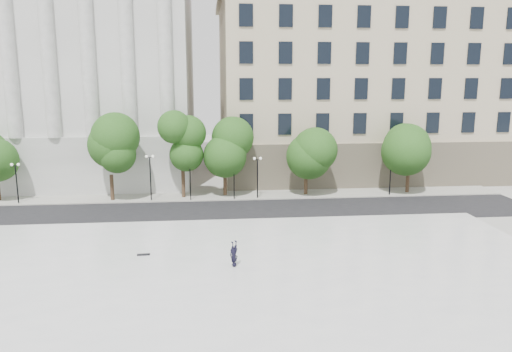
# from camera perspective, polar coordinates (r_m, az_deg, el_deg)

# --- Properties ---
(ground) EXTENTS (160.00, 160.00, 0.00)m
(ground) POSITION_cam_1_polar(r_m,az_deg,el_deg) (27.97, -5.22, -13.88)
(ground) COLOR #A9A79F
(ground) RESTS_ON ground
(plaza) EXTENTS (44.00, 22.00, 0.45)m
(plaza) POSITION_cam_1_polar(r_m,az_deg,el_deg) (30.63, -5.27, -11.13)
(plaza) COLOR silver
(plaza) RESTS_ON ground
(street) EXTENTS (60.00, 8.00, 0.02)m
(street) POSITION_cam_1_polar(r_m,az_deg,el_deg) (44.93, -5.39, -4.13)
(street) COLOR black
(street) RESTS_ON ground
(far_sidewalk) EXTENTS (60.00, 4.00, 0.12)m
(far_sidewalk) POSITION_cam_1_polar(r_m,az_deg,el_deg) (50.74, -5.43, -2.29)
(far_sidewalk) COLOR #B2AFA4
(far_sidewalk) RESTS_ON ground
(building_west) EXTENTS (31.50, 27.65, 25.60)m
(building_west) POSITION_cam_1_polar(r_m,az_deg,el_deg) (66.17, -20.88, 11.37)
(building_west) COLOR silver
(building_west) RESTS_ON ground
(building_east) EXTENTS (36.00, 26.15, 23.00)m
(building_east) POSITION_cam_1_polar(r_m,az_deg,el_deg) (67.31, 11.91, 10.35)
(building_east) COLOR #B9A88D
(building_east) RESTS_ON ground
(traffic_light_west) EXTENTS (0.82, 1.65, 4.15)m
(traffic_light_west) POSITION_cam_1_polar(r_m,az_deg,el_deg) (48.38, -7.57, 1.34)
(traffic_light_west) COLOR black
(traffic_light_west) RESTS_ON ground
(traffic_light_east) EXTENTS (0.54, 1.67, 4.16)m
(traffic_light_east) POSITION_cam_1_polar(r_m,az_deg,el_deg) (48.41, -2.54, 1.44)
(traffic_light_east) COLOR black
(traffic_light_east) RESTS_ON ground
(person_lying) EXTENTS (1.46, 1.65, 0.44)m
(person_lying) POSITION_cam_1_polar(r_m,az_deg,el_deg) (31.02, -2.52, -9.91)
(person_lying) COLOR black
(person_lying) RESTS_ON plaza
(skateboard) EXTENTS (0.84, 0.27, 0.08)m
(skateboard) POSITION_cam_1_polar(r_m,az_deg,el_deg) (33.72, -12.73, -8.75)
(skateboard) COLOR black
(skateboard) RESTS_ON plaza
(street_trees) EXTENTS (44.91, 5.14, 7.60)m
(street_trees) POSITION_cam_1_polar(r_m,az_deg,el_deg) (49.51, -3.13, 3.36)
(street_trees) COLOR #382619
(street_trees) RESTS_ON ground
(lamp_posts) EXTENTS (37.25, 0.28, 4.55)m
(lamp_posts) POSITION_cam_1_polar(r_m,az_deg,el_deg) (48.76, -5.27, 0.67)
(lamp_posts) COLOR black
(lamp_posts) RESTS_ON ground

